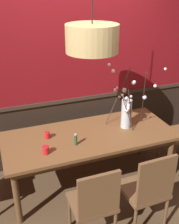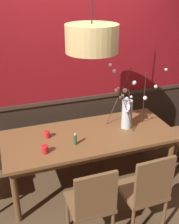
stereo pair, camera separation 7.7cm
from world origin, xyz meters
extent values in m
plane|color=brown|center=(0.00, 0.00, 0.00)|extent=(24.00, 24.00, 0.00)
cube|color=#2D2119|center=(0.00, 0.71, 0.47)|extent=(5.80, 0.12, 0.93)
cube|color=#3E2E24|center=(0.00, 0.70, 0.95)|extent=(5.80, 0.14, 0.05)
cube|color=maroon|center=(0.00, 0.71, 1.84)|extent=(5.80, 0.12, 1.83)
cube|color=brown|center=(0.00, 0.00, 0.72)|extent=(2.13, 0.91, 0.04)
cube|color=brown|center=(0.00, 0.00, 0.66)|extent=(2.02, 0.80, 0.08)
cylinder|color=brown|center=(-0.97, -0.36, 0.35)|extent=(0.07, 0.07, 0.70)
cylinder|color=brown|center=(0.97, -0.36, 0.35)|extent=(0.07, 0.07, 0.70)
cylinder|color=brown|center=(-0.97, 0.36, 0.35)|extent=(0.07, 0.07, 0.70)
cylinder|color=brown|center=(0.97, 0.36, 0.35)|extent=(0.07, 0.07, 0.70)
cube|color=brown|center=(0.30, -0.82, 0.44)|extent=(0.45, 0.45, 0.04)
cube|color=brown|center=(0.31, -1.02, 0.72)|extent=(0.42, 0.05, 0.50)
cylinder|color=brown|center=(0.11, -0.64, 0.21)|extent=(0.04, 0.04, 0.42)
cylinder|color=brown|center=(0.49, -0.63, 0.21)|extent=(0.04, 0.04, 0.42)
cylinder|color=brown|center=(0.12, -1.01, 0.21)|extent=(0.04, 0.04, 0.42)
cylinder|color=brown|center=(0.50, -1.00, 0.21)|extent=(0.04, 0.04, 0.42)
cube|color=brown|center=(-0.28, -0.81, 0.45)|extent=(0.43, 0.41, 0.04)
cube|color=brown|center=(-0.28, -0.99, 0.70)|extent=(0.41, 0.04, 0.46)
cylinder|color=brown|center=(-0.47, -0.63, 0.21)|extent=(0.04, 0.04, 0.43)
cylinder|color=brown|center=(-0.09, -0.63, 0.21)|extent=(0.04, 0.04, 0.43)
cube|color=brown|center=(1.36, 0.00, 0.46)|extent=(0.40, 0.44, 0.04)
cylinder|color=brown|center=(1.20, -0.19, 0.22)|extent=(0.04, 0.04, 0.44)
cylinder|color=brown|center=(1.21, 0.18, 0.22)|extent=(0.04, 0.04, 0.44)
cylinder|color=brown|center=(1.53, 0.18, 0.22)|extent=(0.04, 0.04, 0.44)
cube|color=brown|center=(-0.32, 0.79, 0.46)|extent=(0.46, 0.43, 0.04)
cube|color=brown|center=(-0.33, 0.97, 0.73)|extent=(0.41, 0.07, 0.48)
cylinder|color=brown|center=(-0.12, 0.63, 0.22)|extent=(0.04, 0.04, 0.44)
cylinder|color=brown|center=(-0.49, 0.61, 0.22)|extent=(0.04, 0.04, 0.44)
cylinder|color=brown|center=(-0.15, 0.98, 0.22)|extent=(0.04, 0.04, 0.44)
cylinder|color=brown|center=(-0.51, 0.95, 0.22)|extent=(0.04, 0.04, 0.44)
cube|color=brown|center=(0.34, 0.82, 0.46)|extent=(0.45, 0.46, 0.04)
cube|color=brown|center=(0.36, 1.01, 0.72)|extent=(0.40, 0.07, 0.48)
cylinder|color=brown|center=(0.51, 0.62, 0.22)|extent=(0.04, 0.04, 0.44)
cylinder|color=brown|center=(0.15, 0.65, 0.22)|extent=(0.04, 0.04, 0.44)
cylinder|color=brown|center=(0.54, 0.99, 0.22)|extent=(0.04, 0.04, 0.44)
cylinder|color=brown|center=(0.18, 1.01, 0.22)|extent=(0.04, 0.04, 0.44)
cylinder|color=silver|center=(0.51, 0.02, 0.93)|extent=(0.13, 0.13, 0.38)
cylinder|color=silver|center=(0.51, 0.02, 0.78)|extent=(0.12, 0.12, 0.08)
cylinder|color=#472D23|center=(0.51, -0.06, 1.10)|extent=(0.16, 0.07, 0.72)
sphere|color=white|center=(0.51, -0.11, 1.39)|extent=(0.05, 0.05, 0.05)
sphere|color=white|center=(0.49, -0.05, 1.07)|extent=(0.04, 0.04, 0.04)
sphere|color=white|center=(0.52, -0.08, 1.38)|extent=(0.05, 0.05, 0.05)
cylinder|color=#472D23|center=(0.47, 0.01, 1.03)|extent=(0.05, 0.08, 0.58)
sphere|color=white|center=(0.44, 0.03, 1.19)|extent=(0.03, 0.03, 0.03)
sphere|color=white|center=(0.44, -0.03, 1.16)|extent=(0.03, 0.03, 0.03)
sphere|color=white|center=(0.48, -0.01, 1.01)|extent=(0.04, 0.04, 0.04)
sphere|color=white|center=(0.48, 0.01, 1.12)|extent=(0.05, 0.05, 0.05)
sphere|color=white|center=(0.46, 0.01, 1.26)|extent=(0.06, 0.06, 0.06)
cylinder|color=#472D23|center=(0.67, -0.09, 1.15)|extent=(0.22, 0.35, 0.81)
sphere|color=white|center=(0.79, -0.14, 1.32)|extent=(0.04, 0.04, 0.04)
sphere|color=white|center=(0.84, -0.22, 1.55)|extent=(0.03, 0.03, 0.03)
sphere|color=white|center=(0.67, -0.12, 1.18)|extent=(0.05, 0.05, 0.05)
cylinder|color=#472D23|center=(0.48, 0.22, 1.10)|extent=(0.37, 0.09, 0.72)
sphere|color=white|center=(0.43, 0.41, 1.47)|extent=(0.04, 0.04, 0.04)
sphere|color=white|center=(0.50, 0.20, 1.09)|extent=(0.03, 0.03, 0.03)
sphere|color=white|center=(0.45, 0.26, 1.17)|extent=(0.04, 0.04, 0.04)
sphere|color=white|center=(0.46, 0.34, 1.41)|extent=(0.05, 0.05, 0.05)
sphere|color=white|center=(0.49, 0.27, 1.19)|extent=(0.03, 0.03, 0.03)
cylinder|color=#472D23|center=(0.47, -0.08, 1.00)|extent=(0.18, 0.06, 0.52)
sphere|color=white|center=(0.46, -0.06, 1.02)|extent=(0.05, 0.05, 0.05)
sphere|color=white|center=(0.43, -0.11, 1.21)|extent=(0.04, 0.04, 0.04)
sphere|color=white|center=(0.48, -0.07, 1.05)|extent=(0.04, 0.04, 0.04)
sphere|color=white|center=(0.46, -0.16, 1.24)|extent=(0.03, 0.03, 0.03)
cylinder|color=red|center=(-0.60, -0.22, 0.78)|extent=(0.08, 0.08, 0.09)
torus|color=red|center=(-0.60, -0.22, 0.83)|extent=(0.08, 0.08, 0.01)
cylinder|color=silver|center=(-0.60, -0.22, 0.77)|extent=(0.05, 0.05, 0.05)
cylinder|color=red|center=(-0.51, 0.10, 0.78)|extent=(0.07, 0.07, 0.08)
torus|color=red|center=(-0.51, 0.10, 0.82)|extent=(0.07, 0.07, 0.01)
cylinder|color=silver|center=(-0.51, 0.10, 0.77)|extent=(0.05, 0.05, 0.04)
cylinder|color=#2D5633|center=(-0.23, -0.17, 0.80)|extent=(0.04, 0.04, 0.13)
cylinder|color=beige|center=(-0.23, -0.17, 0.87)|extent=(0.03, 0.03, 0.02)
cylinder|color=tan|center=(-0.01, -0.10, 1.93)|extent=(0.55, 0.55, 0.29)
sphere|color=#F9EAB7|center=(-0.01, -0.10, 1.88)|extent=(0.14, 0.14, 0.14)
camera|label=1|loc=(-1.04, -2.76, 2.46)|focal=44.00mm
camera|label=2|loc=(-0.96, -2.78, 2.46)|focal=44.00mm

